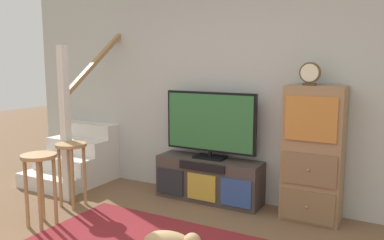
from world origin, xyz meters
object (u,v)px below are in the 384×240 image
at_px(television, 210,123).
at_px(bar_stool_near, 40,173).
at_px(side_cabinet, 313,154).
at_px(bar_stool_far, 72,160).
at_px(media_console, 209,180).
at_px(desk_clock, 310,74).

distance_m(television, bar_stool_near, 1.89).
height_order(side_cabinet, bar_stool_far, side_cabinet).
relative_size(media_console, bar_stool_near, 1.72).
bearing_deg(television, bar_stool_far, -144.01).
bearing_deg(television, media_console, -90.00).
bearing_deg(bar_stool_near, side_cabinet, 32.52).
bearing_deg(side_cabinet, bar_stool_near, -147.48).
height_order(desk_clock, bar_stool_far, desk_clock).
xyz_separation_m(media_console, bar_stool_far, (-1.27, -0.90, 0.28)).
height_order(media_console, bar_stool_far, bar_stool_far).
bearing_deg(bar_stool_near, television, 52.75).
xyz_separation_m(desk_clock, bar_stool_near, (-2.23, -1.45, -0.96)).
xyz_separation_m(television, side_cabinet, (1.17, -0.01, -0.22)).
height_order(television, desk_clock, desk_clock).
xyz_separation_m(desk_clock, bar_stool_far, (-2.38, -0.89, -0.97)).
relative_size(side_cabinet, desk_clock, 6.03).
height_order(side_cabinet, bar_stool_near, side_cabinet).
distance_m(side_cabinet, bar_stool_near, 2.73).
distance_m(bar_stool_near, bar_stool_far, 0.58).
relative_size(television, desk_clock, 4.86).
height_order(television, bar_stool_far, television).
bearing_deg(media_console, side_cabinet, 0.49).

